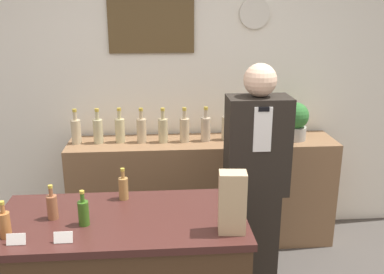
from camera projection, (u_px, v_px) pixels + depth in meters
name	position (u px, v px, depth m)	size (l,w,h in m)	color
back_wall	(172.00, 84.00, 3.70)	(5.20, 0.09, 2.70)	silver
back_shelf	(202.00, 191.00, 3.71)	(2.24, 0.45, 0.93)	brown
shopkeeper	(255.00, 183.00, 2.97)	(0.42, 0.26, 1.66)	black
potted_plant	(295.00, 120.00, 3.57)	(0.22, 0.22, 0.32)	#9E998E
paper_bag	(232.00, 203.00, 2.13)	(0.14, 0.11, 0.32)	tan
tape_dispenser	(236.00, 228.00, 2.16)	(0.09, 0.06, 0.07)	#2D66A8
price_card_left	(16.00, 239.00, 2.05)	(0.09, 0.02, 0.06)	white
price_card_right	(63.00, 237.00, 2.06)	(0.09, 0.02, 0.06)	white
counter_bottle_0	(5.00, 224.00, 2.10)	(0.06, 0.06, 0.19)	#A66432
counter_bottle_1	(52.00, 206.00, 2.29)	(0.06, 0.06, 0.19)	brown
counter_bottle_2	(84.00, 212.00, 2.22)	(0.06, 0.06, 0.19)	#325B19
counter_bottle_3	(123.00, 188.00, 2.52)	(0.06, 0.06, 0.19)	olive
shelf_bottle_0	(76.00, 131.00, 3.48)	(0.08, 0.08, 0.29)	tan
shelf_bottle_1	(98.00, 130.00, 3.49)	(0.08, 0.08, 0.29)	tan
shelf_bottle_2	(120.00, 129.00, 3.51)	(0.08, 0.08, 0.29)	tan
shelf_bottle_3	(142.00, 130.00, 3.51)	(0.08, 0.08, 0.29)	tan
shelf_bottle_4	(163.00, 130.00, 3.51)	(0.08, 0.08, 0.29)	tan
shelf_bottle_5	(185.00, 129.00, 3.52)	(0.08, 0.08, 0.29)	tan
shelf_bottle_6	(206.00, 128.00, 3.55)	(0.08, 0.08, 0.29)	tan
shelf_bottle_7	(226.00, 127.00, 3.58)	(0.08, 0.08, 0.29)	tan
shelf_bottle_8	(248.00, 128.00, 3.56)	(0.08, 0.08, 0.29)	tan
shelf_bottle_9	(268.00, 127.00, 3.60)	(0.08, 0.08, 0.29)	tan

